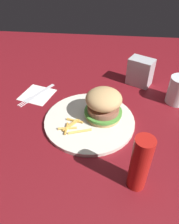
{
  "coord_description": "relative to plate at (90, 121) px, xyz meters",
  "views": [
    {
      "loc": [
        -0.04,
        0.48,
        0.47
      ],
      "look_at": [
        0.01,
        -0.03,
        0.04
      ],
      "focal_mm": 34.65,
      "sensor_mm": 36.0,
      "label": 1
    }
  ],
  "objects": [
    {
      "name": "sandwich",
      "position": [
        -0.04,
        -0.02,
        0.06
      ],
      "size": [
        0.12,
        0.12,
        0.1
      ],
      "color": "tan",
      "rests_on": "plate"
    },
    {
      "name": "fries_pile",
      "position": [
        0.05,
        0.04,
        0.01
      ],
      "size": [
        0.1,
        0.07,
        0.01
      ],
      "color": "gold",
      "rests_on": "plate"
    },
    {
      "name": "fork",
      "position": [
        0.21,
        -0.13,
        -0.0
      ],
      "size": [
        0.1,
        0.16,
        0.0
      ],
      "color": "silver",
      "rests_on": "napkin"
    },
    {
      "name": "napkin",
      "position": [
        0.21,
        -0.13,
        -0.01
      ],
      "size": [
        0.13,
        0.13,
        0.0
      ],
      "primitive_type": "cube",
      "rotation": [
        0.0,
        0.0,
        -0.27
      ],
      "color": "white",
      "rests_on": "ground_plane"
    },
    {
      "name": "drink_glass",
      "position": [
        -0.29,
        -0.14,
        0.04
      ],
      "size": [
        0.07,
        0.07,
        0.1
      ],
      "color": "silver",
      "rests_on": "ground_plane"
    },
    {
      "name": "napkin_dispenser",
      "position": [
        -0.17,
        -0.25,
        0.05
      ],
      "size": [
        0.11,
        0.1,
        0.11
      ],
      "primitive_type": "cube",
      "rotation": [
        0.0,
        0.0,
        2.66
      ],
      "color": "#B7BABF",
      "rests_on": "ground_plane"
    },
    {
      "name": "ketchup_bottle",
      "position": [
        -0.13,
        0.21,
        0.07
      ],
      "size": [
        0.04,
        0.04,
        0.15
      ],
      "primitive_type": "cylinder",
      "color": "#B21914",
      "rests_on": "ground_plane"
    },
    {
      "name": "plate",
      "position": [
        0.0,
        0.0,
        0.0
      ],
      "size": [
        0.29,
        0.29,
        0.01
      ],
      "primitive_type": "cylinder",
      "color": "silver",
      "rests_on": "ground_plane"
    },
    {
      "name": "ground_plane",
      "position": [
        -0.01,
        0.03,
        -0.01
      ],
      "size": [
        1.6,
        1.6,
        0.0
      ],
      "primitive_type": "plane",
      "color": "maroon"
    }
  ]
}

